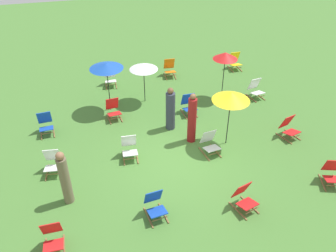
{
  "coord_description": "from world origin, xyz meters",
  "views": [
    {
      "loc": [
        -2.49,
        -8.66,
        7.56
      ],
      "look_at": [
        0.0,
        1.2,
        0.5
      ],
      "focal_mm": 38.06,
      "sensor_mm": 36.0,
      "label": 1
    }
  ],
  "objects": [
    {
      "name": "person_2",
      "position": [
        0.75,
        0.84,
        0.89
      ],
      "size": [
        0.39,
        0.39,
        1.87
      ],
      "rotation": [
        0.0,
        0.0,
        0.41
      ],
      "color": "maroon",
      "rests_on": "ground"
    },
    {
      "name": "deckchair_13",
      "position": [
        -3.9,
        0.35,
        0.37
      ],
      "size": [
        0.56,
        0.81,
        0.83
      ],
      "rotation": [
        0.0,
        0.0,
        -0.11
      ],
      "color": "olive",
      "rests_on": "ground"
    },
    {
      "name": "umbrella_1",
      "position": [
        1.88,
        0.41,
        1.87
      ],
      "size": [
        1.23,
        1.23,
        2.03
      ],
      "color": "black",
      "rests_on": "ground"
    },
    {
      "name": "ground_plane",
      "position": [
        0.0,
        0.0,
        0.0
      ],
      "size": [
        40.0,
        40.0,
        0.0
      ],
      "primitive_type": "plane",
      "color": "#477A33"
    },
    {
      "name": "umbrella_0",
      "position": [
        2.89,
        3.44,
        1.86
      ],
      "size": [
        0.99,
        0.99,
        2.01
      ],
      "color": "black",
      "rests_on": "ground"
    },
    {
      "name": "deckchair_7",
      "position": [
        1.27,
        5.89,
        0.37
      ],
      "size": [
        0.52,
        0.79,
        0.83
      ],
      "rotation": [
        0.0,
        0.0,
        -0.06
      ],
      "color": "olive",
      "rests_on": "ground"
    },
    {
      "name": "deckchair_3",
      "position": [
        -1.48,
        0.48,
        0.37
      ],
      "size": [
        0.52,
        0.79,
        0.83
      ],
      "rotation": [
        0.0,
        0.0,
        -0.06
      ],
      "color": "olive",
      "rests_on": "ground"
    },
    {
      "name": "deckchair_4",
      "position": [
        -1.51,
        5.64,
        0.37
      ],
      "size": [
        0.5,
        0.78,
        0.83
      ],
      "rotation": [
        0.0,
        0.0,
        -0.03
      ],
      "color": "olive",
      "rests_on": "ground"
    },
    {
      "name": "deckchair_8",
      "position": [
        -1.2,
        -2.15,
        0.37
      ],
      "size": [
        0.57,
        0.82,
        0.83
      ],
      "rotation": [
        0.0,
        0.0,
        0.13
      ],
      "color": "olive",
      "rests_on": "ground"
    },
    {
      "name": "person_1",
      "position": [
        0.23,
        1.77,
        0.78
      ],
      "size": [
        0.37,
        0.37,
        1.67
      ],
      "rotation": [
        0.0,
        0.0,
        1.45
      ],
      "color": "#333847",
      "rests_on": "ground"
    },
    {
      "name": "deckchair_2",
      "position": [
        4.26,
        3.1,
        0.37
      ],
      "size": [
        0.6,
        0.83,
        0.83
      ],
      "rotation": [
        0.0,
        0.0,
        0.18
      ],
      "color": "olive",
      "rests_on": "ground"
    },
    {
      "name": "deckchair_12",
      "position": [
        4.15,
        0.23,
        0.37
      ],
      "size": [
        0.68,
        0.87,
        0.83
      ],
      "rotation": [
        0.0,
        0.0,
        0.3
      ],
      "color": "olive",
      "rests_on": "ground"
    },
    {
      "name": "deckchair_11",
      "position": [
        1.18,
        2.59,
        0.37
      ],
      "size": [
        0.51,
        0.78,
        0.83
      ],
      "rotation": [
        0.0,
        0.0,
        0.05
      ],
      "color": "olive",
      "rests_on": "ground"
    },
    {
      "name": "deckchair_5",
      "position": [
        4.5,
        5.86,
        0.37
      ],
      "size": [
        0.48,
        0.76,
        0.83
      ],
      "rotation": [
        0.0,
        0.0,
        -0.0
      ],
      "color": "olive",
      "rests_on": "ground"
    },
    {
      "name": "deckchair_10",
      "position": [
        -3.86,
        -2.57,
        0.37
      ],
      "size": [
        0.49,
        0.77,
        0.83
      ],
      "rotation": [
        0.0,
        0.0,
        0.02
      ],
      "color": "olive",
      "rests_on": "ground"
    },
    {
      "name": "deckchair_1",
      "position": [
        -4.17,
        2.58,
        0.37
      ],
      "size": [
        0.54,
        0.8,
        0.83
      ],
      "rotation": [
        0.0,
        0.0,
        0.09
      ],
      "color": "olive",
      "rests_on": "ground"
    },
    {
      "name": "deckchair_6",
      "position": [
        1.23,
        -2.49,
        0.37
      ],
      "size": [
        0.68,
        0.87,
        0.83
      ],
      "rotation": [
        0.0,
        0.0,
        0.3
      ],
      "color": "olive",
      "rests_on": "ground"
    },
    {
      "name": "umbrella_3",
      "position": [
        -1.75,
        3.61,
        1.88
      ],
      "size": [
        1.27,
        1.27,
        1.99
      ],
      "color": "black",
      "rests_on": "ground"
    },
    {
      "name": "deckchair_9",
      "position": [
        -1.7,
        2.96,
        0.37
      ],
      "size": [
        0.56,
        0.81,
        0.83
      ],
      "rotation": [
        0.0,
        0.0,
        0.11
      ],
      "color": "olive",
      "rests_on": "ground"
    },
    {
      "name": "umbrella_2",
      "position": [
        -0.3,
        3.91,
        1.56
      ],
      "size": [
        1.12,
        1.12,
        1.68
      ],
      "color": "black",
      "rests_on": "ground"
    },
    {
      "name": "person_0",
      "position": [
        -3.47,
        -1.04,
        0.85
      ],
      "size": [
        0.3,
        0.3,
        1.76
      ],
      "rotation": [
        0.0,
        0.0,
        4.79
      ],
      "color": "#72664C",
      "rests_on": "ground"
    },
    {
      "name": "deckchair_0",
      "position": [
        1.15,
        0.07,
        0.37
      ],
      "size": [
        0.59,
        0.82,
        0.83
      ],
      "rotation": [
        0.0,
        0.0,
        0.15
      ],
      "color": "olive",
      "rests_on": "ground"
    },
    {
      "name": "deckchair_14",
      "position": [
        4.19,
        -2.21,
        0.37
      ],
      "size": [
        0.69,
        0.87,
        0.83
      ],
      "rotation": [
        0.0,
        0.0,
        -0.31
      ],
      "color": "olive",
      "rests_on": "ground"
    }
  ]
}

